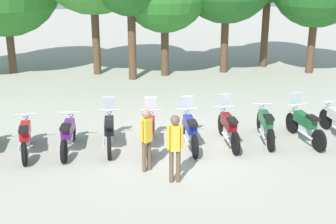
{
  "coord_description": "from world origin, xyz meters",
  "views": [
    {
      "loc": [
        -1.43,
        -12.3,
        5.21
      ],
      "look_at": [
        0.0,
        0.5,
        0.9
      ],
      "focal_mm": 48.87,
      "sensor_mm": 36.0,
      "label": 1
    }
  ],
  "objects_px": {
    "motorcycle_2": "(68,134)",
    "motorcycle_4": "(150,131)",
    "person_0": "(146,135)",
    "motorcycle_3": "(109,131)",
    "motorcycle_6": "(228,127)",
    "motorcycle_1": "(25,137)",
    "motorcycle_7": "(265,124)",
    "motorcycle_8": "(305,125)",
    "motorcycle_5": "(190,129)",
    "person_2": "(175,143)"
  },
  "relations": [
    {
      "from": "motorcycle_1",
      "to": "motorcycle_6",
      "type": "height_order",
      "value": "motorcycle_6"
    },
    {
      "from": "motorcycle_4",
      "to": "motorcycle_7",
      "type": "distance_m",
      "value": 3.49
    },
    {
      "from": "motorcycle_1",
      "to": "motorcycle_8",
      "type": "distance_m",
      "value": 8.14
    },
    {
      "from": "motorcycle_2",
      "to": "motorcycle_8",
      "type": "distance_m",
      "value": 6.97
    },
    {
      "from": "motorcycle_3",
      "to": "motorcycle_6",
      "type": "distance_m",
      "value": 3.49
    },
    {
      "from": "motorcycle_3",
      "to": "person_2",
      "type": "distance_m",
      "value": 2.92
    },
    {
      "from": "motorcycle_2",
      "to": "person_0",
      "type": "height_order",
      "value": "person_0"
    },
    {
      "from": "motorcycle_1",
      "to": "person_2",
      "type": "height_order",
      "value": "person_2"
    },
    {
      "from": "motorcycle_5",
      "to": "motorcycle_7",
      "type": "relative_size",
      "value": 1.0
    },
    {
      "from": "motorcycle_7",
      "to": "motorcycle_8",
      "type": "bearing_deg",
      "value": -92.35
    },
    {
      "from": "motorcycle_3",
      "to": "motorcycle_5",
      "type": "relative_size",
      "value": 1.0
    },
    {
      "from": "motorcycle_2",
      "to": "motorcycle_4",
      "type": "height_order",
      "value": "motorcycle_4"
    },
    {
      "from": "motorcycle_1",
      "to": "motorcycle_8",
      "type": "bearing_deg",
      "value": -96.37
    },
    {
      "from": "motorcycle_5",
      "to": "motorcycle_6",
      "type": "xyz_separation_m",
      "value": [
        1.16,
        0.09,
        0.0
      ]
    },
    {
      "from": "person_0",
      "to": "motorcycle_7",
      "type": "bearing_deg",
      "value": -102.22
    },
    {
      "from": "motorcycle_6",
      "to": "person_2",
      "type": "relative_size",
      "value": 1.26
    },
    {
      "from": "motorcycle_3",
      "to": "person_0",
      "type": "height_order",
      "value": "person_0"
    },
    {
      "from": "motorcycle_6",
      "to": "motorcycle_8",
      "type": "height_order",
      "value": "same"
    },
    {
      "from": "motorcycle_6",
      "to": "motorcycle_8",
      "type": "relative_size",
      "value": 1.0
    },
    {
      "from": "motorcycle_3",
      "to": "motorcycle_8",
      "type": "height_order",
      "value": "same"
    },
    {
      "from": "motorcycle_1",
      "to": "motorcycle_6",
      "type": "bearing_deg",
      "value": -95.68
    },
    {
      "from": "motorcycle_4",
      "to": "motorcycle_5",
      "type": "relative_size",
      "value": 1.0
    },
    {
      "from": "person_2",
      "to": "motorcycle_1",
      "type": "bearing_deg",
      "value": 60.84
    },
    {
      "from": "motorcycle_7",
      "to": "person_2",
      "type": "bearing_deg",
      "value": 134.81
    },
    {
      "from": "motorcycle_8",
      "to": "person_2",
      "type": "xyz_separation_m",
      "value": [
        -4.2,
        -2.25,
        0.5
      ]
    },
    {
      "from": "motorcycle_5",
      "to": "motorcycle_4",
      "type": "bearing_deg",
      "value": 87.93
    },
    {
      "from": "motorcycle_7",
      "to": "person_0",
      "type": "bearing_deg",
      "value": 121.15
    },
    {
      "from": "motorcycle_1",
      "to": "person_0",
      "type": "relative_size",
      "value": 1.31
    },
    {
      "from": "motorcycle_1",
      "to": "motorcycle_2",
      "type": "xyz_separation_m",
      "value": [
        1.17,
        0.05,
        0.0
      ]
    },
    {
      "from": "motorcycle_4",
      "to": "motorcycle_7",
      "type": "xyz_separation_m",
      "value": [
        3.49,
        0.19,
        -0.01
      ]
    },
    {
      "from": "motorcycle_3",
      "to": "motorcycle_4",
      "type": "bearing_deg",
      "value": -96.81
    },
    {
      "from": "motorcycle_1",
      "to": "motorcycle_7",
      "type": "xyz_separation_m",
      "value": [
        6.98,
        0.21,
        0.0
      ]
    },
    {
      "from": "motorcycle_2",
      "to": "person_0",
      "type": "relative_size",
      "value": 1.31
    },
    {
      "from": "motorcycle_3",
      "to": "motorcycle_4",
      "type": "xyz_separation_m",
      "value": [
        1.17,
        -0.14,
        0.0
      ]
    },
    {
      "from": "motorcycle_7",
      "to": "person_0",
      "type": "distance_m",
      "value": 4.09
    },
    {
      "from": "motorcycle_2",
      "to": "motorcycle_6",
      "type": "xyz_separation_m",
      "value": [
        4.65,
        0.05,
        0.01
      ]
    },
    {
      "from": "motorcycle_2",
      "to": "motorcycle_6",
      "type": "bearing_deg",
      "value": -85.93
    },
    {
      "from": "motorcycle_8",
      "to": "motorcycle_2",
      "type": "bearing_deg",
      "value": 82.06
    },
    {
      "from": "motorcycle_6",
      "to": "person_0",
      "type": "distance_m",
      "value": 3.01
    },
    {
      "from": "person_2",
      "to": "motorcycle_5",
      "type": "bearing_deg",
      "value": -17.67
    },
    {
      "from": "motorcycle_8",
      "to": "motorcycle_1",
      "type": "bearing_deg",
      "value": 82.41
    },
    {
      "from": "person_2",
      "to": "person_0",
      "type": "bearing_deg",
      "value": 41.83
    },
    {
      "from": "motorcycle_5",
      "to": "motorcycle_6",
      "type": "height_order",
      "value": "same"
    },
    {
      "from": "person_0",
      "to": "person_2",
      "type": "distance_m",
      "value": 0.96
    },
    {
      "from": "motorcycle_6",
      "to": "motorcycle_7",
      "type": "bearing_deg",
      "value": -85.82
    },
    {
      "from": "person_0",
      "to": "person_2",
      "type": "xyz_separation_m",
      "value": [
        0.64,
        -0.72,
        0.04
      ]
    },
    {
      "from": "motorcycle_6",
      "to": "person_2",
      "type": "bearing_deg",
      "value": 139.48
    },
    {
      "from": "motorcycle_2",
      "to": "motorcycle_6",
      "type": "distance_m",
      "value": 4.65
    },
    {
      "from": "motorcycle_7",
      "to": "person_2",
      "type": "distance_m",
      "value": 3.93
    },
    {
      "from": "motorcycle_3",
      "to": "person_0",
      "type": "bearing_deg",
      "value": -149.62
    }
  ]
}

